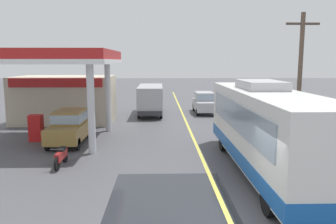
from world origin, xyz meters
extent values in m
plane|color=#4C4C51|center=(0.00, 20.00, 0.00)|extent=(120.00, 120.00, 0.00)
cube|color=#D8CC4C|center=(0.00, 15.00, 0.00)|extent=(0.16, 50.00, 0.01)
cube|color=#26282D|center=(-1.65, 1.78, 0.00)|extent=(4.01, 4.28, 0.01)
cube|color=white|center=(2.34, 4.08, 1.88)|extent=(2.50, 11.00, 2.90)
cube|color=#1959B2|center=(2.34, 4.08, 0.77)|extent=(2.54, 11.04, 0.56)
cube|color=#8C9EAD|center=(1.07, 4.08, 2.33)|extent=(0.06, 9.35, 1.10)
cube|color=#8C9EAD|center=(3.61, 4.08, 2.33)|extent=(0.06, 9.35, 1.10)
cube|color=#B2B2B7|center=(2.34, 5.08, 3.51)|extent=(1.60, 2.80, 0.36)
cylinder|color=black|center=(1.24, 0.18, 0.50)|extent=(0.30, 1.00, 1.00)
cylinder|color=black|center=(1.24, 7.38, 0.50)|extent=(0.30, 1.00, 1.00)
cylinder|color=black|center=(3.44, 7.38, 0.50)|extent=(0.30, 1.00, 1.00)
cube|color=#B21E1E|center=(-9.01, 9.76, 4.85)|extent=(9.00, 7.00, 0.50)
cube|color=white|center=(-9.01, 9.76, 4.48)|extent=(9.10, 7.10, 0.24)
cylinder|color=silver|center=(-5.31, 7.06, 2.30)|extent=(0.36, 0.36, 4.60)
cylinder|color=silver|center=(-5.31, 12.46, 2.30)|extent=(0.36, 0.36, 4.60)
cube|color=red|center=(-9.01, 9.76, 0.75)|extent=(0.70, 0.60, 1.50)
cube|color=beige|center=(-9.01, 15.96, 1.70)|extent=(7.00, 4.40, 3.40)
cube|color=#B21E1E|center=(-9.01, 13.72, 3.05)|extent=(6.30, 0.10, 0.60)
cube|color=olive|center=(-6.94, 9.18, 0.72)|extent=(1.70, 4.20, 0.80)
cube|color=olive|center=(-6.94, 9.38, 1.47)|extent=(1.50, 2.31, 0.70)
cube|color=#8C9EAD|center=(-6.94, 9.38, 1.47)|extent=(1.53, 2.35, 0.49)
cylinder|color=black|center=(-7.69, 7.68, 0.32)|extent=(0.20, 0.64, 0.64)
cylinder|color=black|center=(-6.19, 7.68, 0.32)|extent=(0.20, 0.64, 0.64)
cylinder|color=black|center=(-7.69, 10.68, 0.32)|extent=(0.20, 0.64, 0.64)
cylinder|color=black|center=(-6.19, 10.68, 0.32)|extent=(0.20, 0.64, 0.64)
cube|color=#A5A5AD|center=(-2.74, 19.20, 1.39)|extent=(2.00, 6.00, 2.10)
cube|color=#8C9EAD|center=(-2.74, 19.20, 1.79)|extent=(2.04, 5.10, 0.80)
cube|color=#2D2D33|center=(-2.74, 16.15, 0.54)|extent=(1.90, 0.16, 0.36)
cylinder|color=black|center=(-3.62, 17.20, 0.38)|extent=(0.22, 0.76, 0.76)
cylinder|color=black|center=(-1.86, 17.20, 0.38)|extent=(0.22, 0.76, 0.76)
cylinder|color=black|center=(-3.62, 21.20, 0.38)|extent=(0.22, 0.76, 0.76)
cylinder|color=black|center=(-1.86, 21.20, 0.38)|extent=(0.22, 0.76, 0.76)
torus|color=black|center=(4.23, 2.39, 0.36)|extent=(0.06, 0.72, 0.72)
cylinder|color=black|center=(-6.24, 4.41, 0.30)|extent=(0.10, 0.60, 0.60)
cylinder|color=black|center=(-6.24, 5.61, 0.30)|extent=(0.10, 0.60, 0.60)
cube|color=maroon|center=(-6.24, 5.01, 0.50)|extent=(0.20, 1.30, 0.36)
cube|color=black|center=(-6.24, 5.16, 0.72)|extent=(0.24, 0.60, 0.12)
cylinder|color=#2D2D33|center=(-6.24, 4.46, 0.90)|extent=(0.55, 0.04, 0.04)
cylinder|color=#33333F|center=(-7.05, 10.69, 0.41)|extent=(0.14, 0.14, 0.82)
cylinder|color=#33333F|center=(-6.87, 10.69, 0.41)|extent=(0.14, 0.14, 0.82)
cube|color=#BF3333|center=(-6.96, 10.69, 1.12)|extent=(0.36, 0.22, 0.60)
sphere|color=tan|center=(-6.96, 10.69, 1.55)|extent=(0.22, 0.22, 0.22)
cylinder|color=#BF3333|center=(-7.19, 10.69, 1.07)|extent=(0.09, 0.09, 0.58)
cylinder|color=#BF3333|center=(-6.73, 10.69, 1.07)|extent=(0.09, 0.09, 0.58)
cube|color=#B2B2B7|center=(1.93, 19.81, 0.72)|extent=(1.70, 4.20, 0.80)
cube|color=#B2B2B7|center=(1.93, 20.01, 1.47)|extent=(1.50, 2.31, 0.70)
cube|color=#8C9EAD|center=(1.93, 20.01, 1.47)|extent=(1.53, 2.35, 0.49)
cylinder|color=black|center=(1.18, 18.31, 0.32)|extent=(0.20, 0.64, 0.64)
cylinder|color=black|center=(2.68, 18.31, 0.32)|extent=(0.20, 0.64, 0.64)
cylinder|color=black|center=(1.18, 21.31, 0.32)|extent=(0.20, 0.64, 0.64)
cylinder|color=black|center=(2.68, 21.31, 0.32)|extent=(0.20, 0.64, 0.64)
cylinder|color=brown|center=(5.71, 9.15, 3.54)|extent=(0.24, 0.24, 7.08)
cube|color=#4C3D33|center=(5.71, 9.15, 6.48)|extent=(1.80, 0.12, 0.12)
camera|label=1|loc=(-1.99, -9.08, 4.51)|focal=35.82mm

